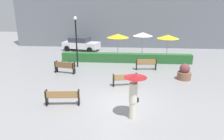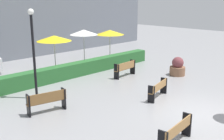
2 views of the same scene
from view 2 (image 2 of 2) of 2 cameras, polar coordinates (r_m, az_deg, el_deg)
ground_plane at (r=12.28m, az=18.46°, el=-8.58°), size 60.00×60.00×0.00m
bench_near_left at (r=9.35m, az=13.28°, el=-12.26°), size 1.85×0.51×0.84m
bench_back_row at (r=16.89m, az=2.79°, el=0.44°), size 1.73×0.48×0.93m
bench_mid_center at (r=13.44m, az=9.63°, el=-3.75°), size 1.69×0.69×0.82m
bench_far_left at (r=11.90m, az=-13.37°, el=-6.16°), size 1.70×0.69×0.92m
planter_pot at (r=17.67m, az=13.45°, el=0.53°), size 0.96×0.96×1.17m
lamp_post at (r=13.21m, az=-16.05°, el=4.90°), size 0.28×0.28×4.25m
patio_umbrella_yellow at (r=17.81m, az=-11.94°, el=6.45°), size 2.18×2.18×2.43m
patio_umbrella_white at (r=19.22m, az=-5.90°, el=7.80°), size 1.93×1.93×2.61m
patio_umbrella_yellow_far at (r=20.72m, az=-0.44°, el=7.82°), size 2.11×2.11×2.41m
hedge_strip at (r=17.39m, az=-6.51°, el=0.34°), size 12.04×0.70×0.84m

